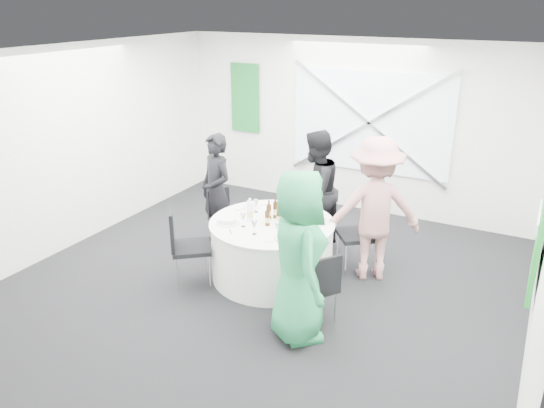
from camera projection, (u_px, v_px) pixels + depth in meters
The scene contains 46 objects.
floor at pixel (265, 283), 6.67m from camera, with size 6.00×6.00×0.00m, color black.
ceiling at pixel (263, 53), 5.65m from camera, with size 6.00×6.00×0.00m, color silver.
wall_back at pixel (352, 126), 8.63m from camera, with size 6.00×6.00×0.00m, color white.
wall_front at pixel (57, 297), 3.69m from camera, with size 6.00×6.00×0.00m, color white.
wall_left at pixel (78, 146), 7.47m from camera, with size 6.00×6.00×0.00m, color white.
window_panel at pixel (370, 122), 8.43m from camera, with size 2.60×0.03×1.60m, color silver.
window_brace_a at pixel (369, 123), 8.40m from camera, with size 0.05×0.05×3.16m, color silver.
window_brace_b at pixel (369, 123), 8.40m from camera, with size 0.05×0.05×3.16m, color silver.
green_banner at pixel (245, 98), 9.36m from camera, with size 0.55×0.04×1.20m, color #146626.
green_sign at pixel (542, 222), 5.44m from camera, with size 0.05×1.20×1.40m, color #178228.
banquet_table at pixel (272, 250), 6.70m from camera, with size 1.56×1.56×0.76m.
chair_back at pixel (313, 213), 7.52m from camera, with size 0.42×0.43×0.86m.
chair_back_left at pixel (223, 213), 7.58m from camera, with size 0.50×0.50×0.82m.
chair_back_right at pixel (365, 227), 6.80m from camera, with size 0.65×0.65×1.03m.
chair_front_right at pixel (320, 283), 5.68m from camera, with size 0.54×0.54×0.85m.
chair_front_left at pixel (183, 240), 6.43m from camera, with size 0.65×0.65×1.02m.
person_man_back_left at pixel (216, 190), 7.48m from camera, with size 0.59×0.39×1.63m, color black.
person_man_back at pixel (315, 191), 7.35m from camera, with size 0.83×0.45×1.71m, color black.
person_woman_pink at pixel (374, 209), 6.53m from camera, with size 1.18×0.55×1.83m, color tan.
person_woman_green at pixel (299, 257), 5.33m from camera, with size 0.89×0.58×1.83m, color #279055.
plate_back at pixel (288, 208), 6.99m from camera, with size 0.30×0.30×0.01m.
plate_back_left at pixel (251, 207), 7.02m from camera, with size 0.25×0.25×0.01m.
plate_back_right at pixel (317, 221), 6.55m from camera, with size 0.30×0.30×0.04m.
plate_front_right at pixel (285, 237), 6.12m from camera, with size 0.26×0.26×0.04m.
plate_front_left at pixel (228, 222), 6.53m from camera, with size 0.29×0.29×0.01m.
napkin at pixel (227, 221), 6.49m from camera, with size 0.18×0.12×0.05m, color silver.
beer_bottle_a at pixel (269, 212), 6.63m from camera, with size 0.06×0.06×0.24m.
beer_bottle_b at pixel (275, 210), 6.65m from camera, with size 0.06×0.06×0.27m.
beer_bottle_c at pixel (279, 217), 6.45m from camera, with size 0.06×0.06×0.26m.
beer_bottle_d at pixel (267, 218), 6.43m from camera, with size 0.06×0.06×0.25m.
green_water_bottle at pixel (291, 212), 6.50m from camera, with size 0.08×0.08×0.33m.
clear_water_bottle at pixel (250, 212), 6.55m from camera, with size 0.08×0.08×0.30m.
wine_glass_a at pixel (288, 222), 6.26m from camera, with size 0.07×0.07×0.17m.
wine_glass_b at pixel (254, 224), 6.18m from camera, with size 0.07×0.07×0.17m.
wine_glass_c at pixel (248, 205), 6.77m from camera, with size 0.07×0.07×0.17m.
wine_glass_d at pixel (256, 203), 6.82m from camera, with size 0.07×0.07×0.17m.
wine_glass_e at pixel (277, 226), 6.13m from camera, with size 0.07×0.07×0.17m.
wine_glass_f at pixel (243, 217), 6.38m from camera, with size 0.07×0.07×0.17m.
fork_a at pixel (262, 205), 7.08m from camera, with size 0.01×0.15×0.01m, color silver.
knife_a at pixel (239, 210), 6.92m from camera, with size 0.01×0.15×0.01m, color silver.
fork_b at pixel (271, 242), 6.02m from camera, with size 0.01×0.15×0.01m, color silver.
knife_b at pixel (305, 236), 6.16m from camera, with size 0.01×0.15×0.01m, color silver.
fork_c at pixel (305, 210), 6.92m from camera, with size 0.01×0.15×0.01m, color silver.
knife_c at pixel (284, 206), 7.07m from camera, with size 0.01×0.15×0.01m, color silver.
fork_d at pixel (226, 221), 6.58m from camera, with size 0.01×0.15×0.01m, color silver.
knife_d at pixel (231, 232), 6.28m from camera, with size 0.01×0.15×0.01m, color silver.
Camera 1 is at (2.83, -5.13, 3.35)m, focal length 35.00 mm.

